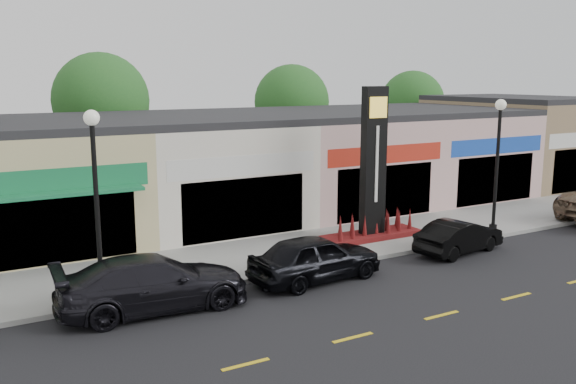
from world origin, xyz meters
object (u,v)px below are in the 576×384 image
object	(u,v)px
car_dark_sedan	(153,283)
pylon_sign	(373,186)
lamp_east_near	(498,152)
car_black_sedan	(315,258)
lamp_west_near	(96,186)
car_black_conv	(459,237)

from	to	relation	value
car_dark_sedan	pylon_sign	bearing A→B (deg)	-70.99
lamp_east_near	car_black_sedan	bearing A→B (deg)	-172.37
lamp_west_near	car_black_conv	world-z (taller)	lamp_west_near
car_dark_sedan	car_black_sedan	world-z (taller)	car_dark_sedan
lamp_east_near	car_black_conv	size ratio (longest dim) A/B	1.43
pylon_sign	car_black_conv	distance (m)	3.83
car_dark_sedan	lamp_west_near	bearing A→B (deg)	48.63
lamp_west_near	car_dark_sedan	bearing A→B (deg)	-44.15
lamp_west_near	lamp_east_near	distance (m)	16.00
lamp_west_near	car_black_sedan	distance (m)	7.16
lamp_west_near	car_black_conv	xyz separation A→B (m)	(12.86, -1.23, -2.85)
lamp_east_near	pylon_sign	xyz separation A→B (m)	(-5.00, 1.70, -1.20)
car_dark_sedan	car_black_conv	distance (m)	11.67
car_dark_sedan	lamp_east_near	bearing A→B (deg)	-82.75
pylon_sign	car_black_sedan	xyz separation A→B (m)	(-4.50, -2.97, -1.51)
car_black_sedan	car_black_conv	bearing A→B (deg)	-94.41
pylon_sign	car_black_sedan	bearing A→B (deg)	-146.57
lamp_west_near	lamp_east_near	world-z (taller)	same
pylon_sign	car_black_conv	world-z (taller)	pylon_sign
lamp_west_near	car_black_conv	distance (m)	13.23
car_dark_sedan	car_black_sedan	distance (m)	5.31
lamp_east_near	lamp_west_near	bearing A→B (deg)	180.00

